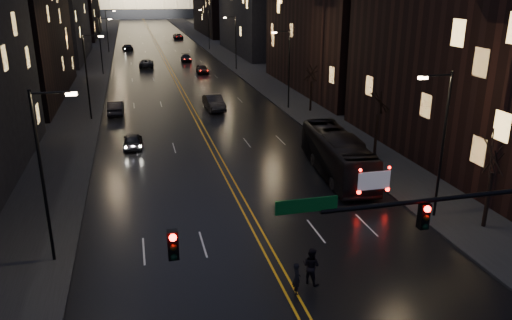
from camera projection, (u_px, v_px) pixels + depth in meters
road at (154, 39)px, 138.33m from camera, size 20.00×320.00×0.02m
sidewalk_left at (101, 40)px, 135.13m from camera, size 8.00×320.00×0.16m
sidewalk_right at (204, 37)px, 141.47m from camera, size 8.00×320.00×0.16m
center_line at (154, 39)px, 138.32m from camera, size 0.62×320.00×0.01m
building_left_far at (49, 6)px, 95.44m from camera, size 12.00×34.00×20.00m
building_right_near at (494, 7)px, 38.24m from camera, size 12.00×26.00×24.00m
traffic_signal at (479, 221)px, 18.73m from camera, size 17.29×0.45×7.00m
streetlamp_right_near at (441, 139)px, 29.03m from camera, size 2.13×0.25×9.00m
streetlamp_left_near at (45, 169)px, 24.13m from camera, size 2.13×0.25×9.00m
streetlamp_right_mid at (288, 65)px, 56.55m from camera, size 2.13×0.25×9.00m
streetlamp_left_mid at (88, 72)px, 51.65m from camera, size 2.13×0.25×9.00m
streetlamp_right_far at (235, 40)px, 84.07m from camera, size 2.13×0.25×9.00m
streetlamp_left_far at (101, 43)px, 79.17m from camera, size 2.13×0.25×9.00m
streetlamp_right_dist at (208, 27)px, 111.59m from camera, size 2.13×0.25×9.00m
streetlamp_left_dist at (108, 29)px, 106.70m from camera, size 2.13×0.25×9.00m
tree_right_near at (495, 155)px, 27.87m from camera, size 2.40×2.40×6.65m
tree_right_mid at (379, 102)px, 40.71m from camera, size 2.40×2.40×6.65m
tree_right_far at (312, 72)px, 55.39m from camera, size 2.40×2.40×6.65m
bus at (337, 155)px, 37.25m from camera, size 3.74×11.68×3.20m
oncoming_car_a at (133, 140)px, 43.96m from camera, size 1.79×4.00×1.33m
oncoming_car_b at (116, 107)px, 55.64m from camera, size 1.72×4.64×1.51m
oncoming_car_c at (146, 63)px, 88.25m from camera, size 2.74×5.37×1.45m
oncoming_car_d at (128, 47)px, 111.65m from camera, size 2.69×5.19×1.44m
receding_car_a at (214, 103)px, 57.48m from camera, size 2.07×5.29×1.71m
receding_car_b at (202, 69)px, 82.05m from camera, size 1.77×4.30×1.46m
receding_car_c at (186, 58)px, 95.07m from camera, size 2.11×4.73×1.35m
receding_car_d at (178, 36)px, 137.06m from camera, size 2.50×5.28×1.46m
pedestrian_a at (297, 278)px, 22.87m from camera, size 0.39×0.58×1.58m
pedestrian_b at (311, 266)px, 23.62m from camera, size 0.96×1.02×1.87m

